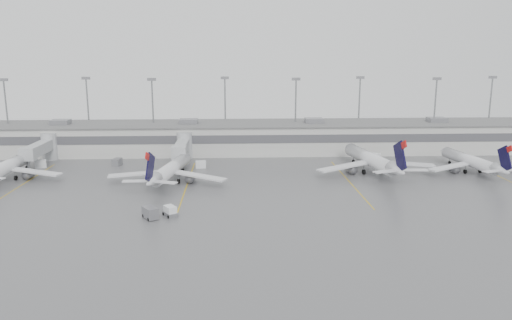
{
  "coord_description": "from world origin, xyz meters",
  "views": [
    {
      "loc": [
        -7.44,
        -79.87,
        27.53
      ],
      "look_at": [
        -2.8,
        24.0,
        5.0
      ],
      "focal_mm": 35.0,
      "sensor_mm": 36.0,
      "label": 1
    }
  ],
  "objects_px": {
    "jet_mid_left": "(170,170)",
    "jet_far_right": "(472,161)",
    "jet_far_left": "(6,167)",
    "jet_mid_right": "(372,160)",
    "baggage_tug": "(170,212)"
  },
  "relations": [
    {
      "from": "jet_mid_right",
      "to": "baggage_tug",
      "type": "relative_size",
      "value": 9.75
    },
    {
      "from": "jet_mid_left",
      "to": "baggage_tug",
      "type": "height_order",
      "value": "jet_mid_left"
    },
    {
      "from": "jet_far_left",
      "to": "jet_far_right",
      "type": "relative_size",
      "value": 1.06
    },
    {
      "from": "jet_far_right",
      "to": "jet_mid_right",
      "type": "bearing_deg",
      "value": 171.65
    },
    {
      "from": "jet_mid_left",
      "to": "jet_mid_right",
      "type": "height_order",
      "value": "jet_mid_right"
    },
    {
      "from": "jet_mid_right",
      "to": "jet_far_left",
      "type": "bearing_deg",
      "value": 172.66
    },
    {
      "from": "jet_mid_right",
      "to": "jet_far_right",
      "type": "height_order",
      "value": "jet_mid_right"
    },
    {
      "from": "jet_far_left",
      "to": "jet_mid_left",
      "type": "relative_size",
      "value": 1.01
    },
    {
      "from": "jet_mid_left",
      "to": "jet_far_right",
      "type": "height_order",
      "value": "jet_mid_left"
    },
    {
      "from": "jet_far_left",
      "to": "jet_far_right",
      "type": "height_order",
      "value": "jet_far_left"
    },
    {
      "from": "jet_mid_left",
      "to": "jet_far_right",
      "type": "distance_m",
      "value": 69.33
    },
    {
      "from": "jet_far_left",
      "to": "jet_mid_right",
      "type": "bearing_deg",
      "value": 2.59
    },
    {
      "from": "jet_far_left",
      "to": "jet_mid_left",
      "type": "height_order",
      "value": "jet_mid_left"
    },
    {
      "from": "jet_mid_left",
      "to": "jet_mid_right",
      "type": "bearing_deg",
      "value": 18.69
    },
    {
      "from": "jet_mid_left",
      "to": "jet_mid_right",
      "type": "xyz_separation_m",
      "value": [
        45.7,
        6.54,
        0.29
      ]
    }
  ]
}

